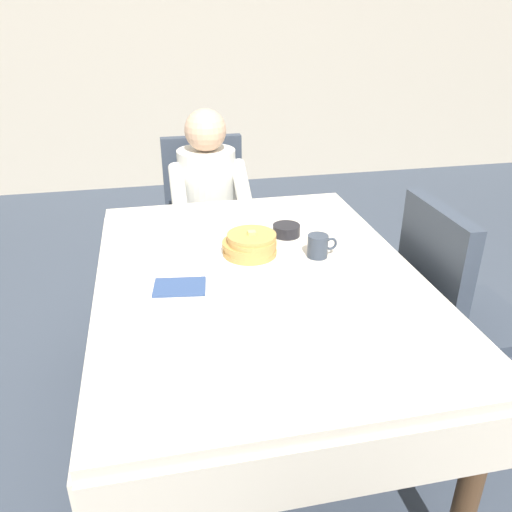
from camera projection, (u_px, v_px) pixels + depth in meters
name	position (u px, v px, depth m)	size (l,w,h in m)	color
ground_plane	(258.00, 432.00, 2.13)	(14.00, 14.00, 0.00)	#3D4756
back_wall	(175.00, 0.00, 4.41)	(12.00, 0.16, 3.20)	beige
dining_table_main	(259.00, 296.00, 1.84)	(1.12, 1.52, 0.74)	silver
chair_diner	(206.00, 211.00, 2.91)	(0.44, 0.45, 0.93)	#384251
diner_person	(209.00, 197.00, 2.71)	(0.40, 0.43, 1.12)	silver
chair_right_side	(450.00, 302.00, 2.04)	(0.45, 0.44, 0.93)	#384251
plate_breakfast	(251.00, 256.00, 1.90)	(0.28, 0.28, 0.02)	white
breakfast_stack	(250.00, 245.00, 1.89)	(0.20, 0.20, 0.09)	tan
cup_coffee	(318.00, 246.00, 1.90)	(0.11, 0.08, 0.08)	#333D4C
bowl_butter	(286.00, 230.00, 2.08)	(0.11, 0.11, 0.04)	black
fork_left_of_plate	(200.00, 265.00, 1.85)	(0.18, 0.01, 0.01)	silver
knife_right_of_plate	(302.00, 255.00, 1.92)	(0.20, 0.01, 0.01)	silver
spoon_near_edge	(277.00, 297.00, 1.65)	(0.15, 0.01, 0.01)	silver
napkin_folded	(180.00, 287.00, 1.71)	(0.17, 0.12, 0.01)	#334C7F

